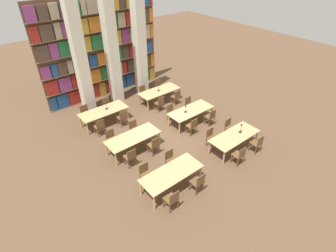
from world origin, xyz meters
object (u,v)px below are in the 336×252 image
Objects in this scene: desk_lamp_0 at (241,127)px; chair_17 at (86,113)px; chair_12 at (192,126)px; chair_21 at (143,93)px; chair_0 at (172,199)px; chair_5 at (211,137)px; chair_15 at (189,104)px; pillar_center at (112,49)px; pillar_right at (139,43)px; chair_2 at (198,182)px; chair_9 at (112,138)px; pillar_left at (80,57)px; chair_16 at (100,126)px; chair_3 at (171,160)px; reading_table_5 at (159,92)px; chair_14 at (210,117)px; desk_lamp_2 at (106,104)px; chair_7 at (229,127)px; reading_table_4 at (104,112)px; chair_22 at (176,96)px; reading_table_3 at (191,111)px; desk_lamp_3 at (158,86)px; reading_table_2 at (133,138)px; chair_4 at (239,155)px; desk_lamp_1 at (186,108)px; reading_table_1 at (234,137)px; chair_10 at (154,145)px; chair_6 at (257,143)px; chair_13 at (171,112)px; chair_23 at (159,87)px; chair_11 at (134,129)px; reading_table_0 at (172,174)px; chair_8 at (130,157)px.

desk_lamp_0 is 0.52× the size of chair_17.
chair_21 is at bearing 88.46° from chair_12.
chair_5 is (3.57, 1.55, 0.00)m from chair_0.
pillar_center is at bearing -57.56° from chair_15.
chair_21 is at bearing -120.15° from pillar_right.
chair_2 and chair_9 have the same top height.
pillar_left is 6.78× the size of chair_16.
chair_3 reaches higher than reading_table_5.
chair_14 is (4.07, -5.19, -2.52)m from pillar_left.
chair_7 is at bearing -50.52° from desk_lamp_2.
reading_table_4 is (-3.47, -1.72, -2.33)m from pillar_right.
chair_3 and chair_22 have the same top height.
reading_table_5 is at bearing 93.56° from desk_lamp_0.
reading_table_3 is 5.29× the size of desk_lamp_3.
pillar_right is 6.78× the size of chair_5.
chair_5 is 3.46m from reading_table_2.
chair_9 is 1.93× the size of desk_lamp_2.
chair_5 is at bearing 141.09° from desk_lamp_0.
reading_table_3 is at bearing 51.28° from chair_15.
chair_3 is 2.80m from chair_4.
pillar_right is 13.10× the size of desk_lamp_0.
chair_14 is at bearing -39.88° from desk_lamp_1.
chair_4 is at bearing -94.53° from pillar_right.
desk_lamp_1 is at bearing 140.12° from chair_14.
reading_table_1 is at bearing 179.48° from desk_lamp_0.
chair_6 is at bearing -37.41° from chair_10.
desk_lamp_1 is at bearing 111.22° from chair_13.
chair_4 is at bearing 129.54° from chair_9.
chair_5 is 1.22m from chair_7.
pillar_left reaches higher than reading_table_4.
chair_5 is at bearing -96.94° from desk_lamp_3.
chair_0 is 4.45m from chair_12.
reading_table_3 is 2.67× the size of chair_23.
chair_0 and chair_11 have the same top height.
desk_lamp_2 reaches higher than desk_lamp_3.
desk_lamp_0 is at bearing 13.18° from chair_2.
chair_10 is 3.54m from reading_table_4.
reading_table_2 is 2.67× the size of chair_9.
reading_table_1 is (-0.03, -7.14, -2.33)m from pillar_right.
chair_3 is at bearing 66.04° from chair_21.
reading_table_0 is 2.67× the size of chair_16.
chair_13 is 1.98× the size of desk_lamp_3.
chair_13 reaches higher than reading_table_5.
reading_table_4 is 2.67× the size of chair_23.
pillar_center is at bearing 106.52° from chair_6.
chair_4 is (2.94, -0.77, -0.18)m from reading_table_0.
chair_3 is 1.00× the size of chair_11.
chair_8 is at bearing -13.77° from chair_7.
desk_lamp_3 is at bearing -154.81° from chair_9.
chair_6 is at bearing -79.48° from reading_table_3.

